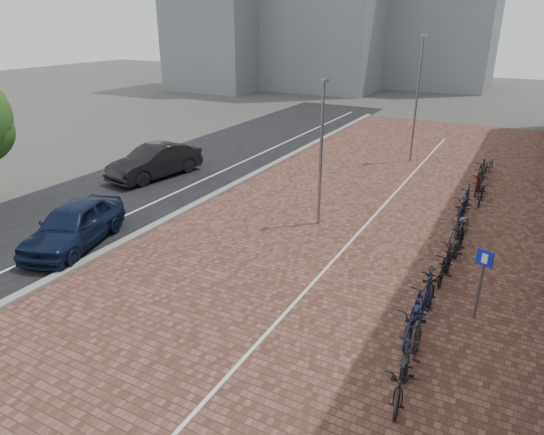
{
  "coord_description": "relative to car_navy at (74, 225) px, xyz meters",
  "views": [
    {
      "loc": [
        7.34,
        -7.64,
        7.63
      ],
      "look_at": [
        0.0,
        6.0,
        1.3
      ],
      "focal_mm": 32.1,
      "sensor_mm": 36.0,
      "label": 1
    }
  ],
  "objects": [
    {
      "name": "lane_line",
      "position": [
        -0.5,
        8.92,
        -0.78
      ],
      "size": [
        0.12,
        44.0,
        0.0
      ],
      "primitive_type": "cube",
      "color": "white",
      "rests_on": "street_asphalt"
    },
    {
      "name": "ground",
      "position": [
        6.5,
        -3.08,
        -0.81
      ],
      "size": [
        140.0,
        140.0,
        0.0
      ],
      "primitive_type": "plane",
      "color": "#474442",
      "rests_on": "ground"
    },
    {
      "name": "lamp_far",
      "position": [
        7.95,
        17.1,
        2.62
      ],
      "size": [
        0.12,
        0.12,
        6.84
      ],
      "primitive_type": "cylinder",
      "color": "gray",
      "rests_on": "ground"
    },
    {
      "name": "plaza_brick",
      "position": [
        8.5,
        8.92,
        -0.8
      ],
      "size": [
        14.5,
        42.0,
        0.04
      ],
      "primitive_type": "cube",
      "color": "brown",
      "rests_on": "ground"
    },
    {
      "name": "parking_sign",
      "position": [
        13.37,
        1.83,
        0.57
      ],
      "size": [
        0.42,
        0.2,
        2.11
      ],
      "rotation": [
        0.0,
        0.0,
        -0.38
      ],
      "color": "slate",
      "rests_on": "ground"
    },
    {
      "name": "car_dark",
      "position": [
        -2.97,
        7.79,
        0.04
      ],
      "size": [
        2.62,
        5.33,
        1.68
      ],
      "primitive_type": "imported",
      "rotation": [
        0.0,
        0.0,
        -0.17
      ],
      "color": "black",
      "rests_on": "ground"
    },
    {
      "name": "lamp_near",
      "position": [
        6.95,
        6.02,
        1.99
      ],
      "size": [
        0.12,
        0.12,
        5.59
      ],
      "primitive_type": "cylinder",
      "color": "slate",
      "rests_on": "ground"
    },
    {
      "name": "parking_line",
      "position": [
        8.7,
        8.92,
        -0.77
      ],
      "size": [
        0.1,
        30.0,
        0.0
      ],
      "primitive_type": "cube",
      "color": "white",
      "rests_on": "plaza_brick"
    },
    {
      "name": "bike_row",
      "position": [
        12.15,
        7.12,
        -0.28
      ],
      "size": [
        1.31,
        20.44,
        1.05
      ],
      "color": "black",
      "rests_on": "ground"
    },
    {
      "name": "car_navy",
      "position": [
        0.0,
        0.0,
        0.0
      ],
      "size": [
        3.18,
        5.07,
        1.61
      ],
      "primitive_type": "imported",
      "rotation": [
        0.0,
        0.0,
        0.29
      ],
      "color": "#0E1733",
      "rests_on": "ground"
    },
    {
      "name": "curb",
      "position": [
        1.4,
        8.92,
        -0.74
      ],
      "size": [
        0.35,
        42.0,
        0.14
      ],
      "primitive_type": "cube",
      "color": "gray",
      "rests_on": "ground"
    },
    {
      "name": "street_asphalt",
      "position": [
        -2.5,
        8.92,
        -0.8
      ],
      "size": [
        8.0,
        50.0,
        0.03
      ],
      "primitive_type": "cube",
      "color": "black",
      "rests_on": "ground"
    }
  ]
}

